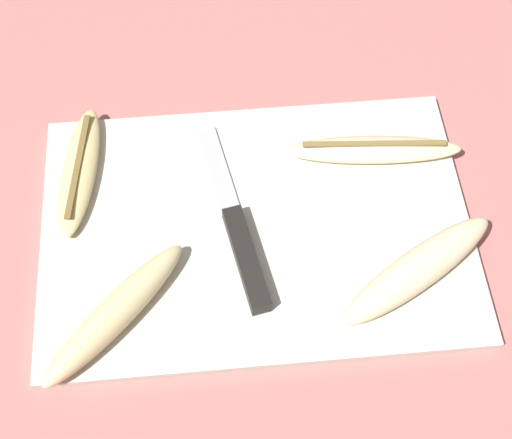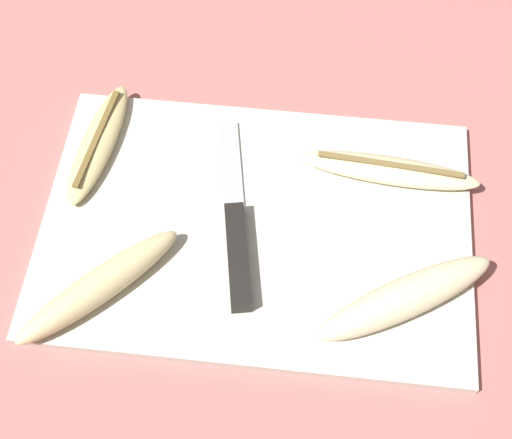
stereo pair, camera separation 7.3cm
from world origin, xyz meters
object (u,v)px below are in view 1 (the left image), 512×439
at_px(banana_ripe_center, 115,313).
at_px(banana_spotted_left, 80,170).
at_px(knife, 242,244).
at_px(banana_pale_long, 418,269).
at_px(banana_cream_curved, 373,150).

bearing_deg(banana_ripe_center, banana_spotted_left, 103.30).
xyz_separation_m(knife, banana_pale_long, (0.17, -0.05, 0.01)).
distance_m(knife, banana_ripe_center, 0.14).
bearing_deg(knife, banana_ripe_center, -162.54).
relative_size(knife, banana_pale_long, 1.26).
relative_size(banana_spotted_left, banana_pale_long, 0.92).
relative_size(banana_spotted_left, banana_cream_curved, 0.86).
bearing_deg(banana_spotted_left, banana_pale_long, -24.47).
relative_size(banana_pale_long, banana_ripe_center, 1.17).
bearing_deg(banana_ripe_center, knife, 28.23).
height_order(banana_spotted_left, banana_cream_curved, banana_cream_curved).
bearing_deg(knife, banana_spotted_left, 137.03).
xyz_separation_m(banana_pale_long, banana_ripe_center, (-0.29, -0.02, -0.00)).
bearing_deg(banana_pale_long, banana_spotted_left, 155.53).
bearing_deg(banana_spotted_left, banana_ripe_center, -76.70).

